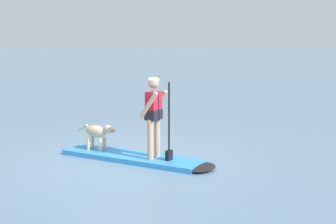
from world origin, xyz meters
The scene contains 4 objects.
ground_plane centered at (0.00, 0.00, 0.00)m, with size 400.00×400.00×0.00m, color slate.
paddleboard centered at (0.21, 0.08, 0.05)m, with size 3.47×1.84×0.10m.
person_paddler centered at (0.52, 0.18, 1.05)m, with size 0.67×0.58×1.63m.
dog centered at (-0.82, -0.29, 0.49)m, with size 0.97×0.41×0.58m.
Camera 1 is at (7.41, -5.51, 2.40)m, focal length 48.67 mm.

